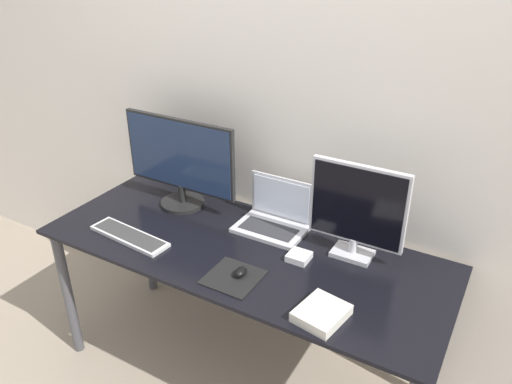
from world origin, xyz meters
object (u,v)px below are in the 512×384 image
monitor_left (180,161)px  monitor_right (357,210)px  laptop (275,216)px  mouse (241,272)px  book (321,313)px  power_brick (299,257)px  keyboard (129,236)px

monitor_left → monitor_right: (0.91, 0.00, -0.02)m
laptop → mouse: laptop is taller
monitor_left → book: bearing=-24.4°
monitor_left → mouse: (0.58, -0.37, -0.22)m
book → monitor_left: bearing=155.6°
monitor_right → mouse: 0.54m
laptop → power_brick: laptop is taller
monitor_right → power_brick: bearing=-141.9°
monitor_left → monitor_right: size_ratio=1.47×
mouse → book: 0.38m
keyboard → book: bearing=-3.4°
monitor_right → monitor_left: bearing=-180.0°
monitor_left → mouse: 0.72m
monitor_right → mouse: monitor_right is taller
laptop → power_brick: (0.22, -0.19, -0.04)m
monitor_right → mouse: size_ratio=6.15×
monitor_right → keyboard: size_ratio=1.01×
monitor_left → power_brick: (0.73, -0.15, -0.23)m
monitor_left → power_brick: bearing=-11.3°
keyboard → mouse: bearing=0.6°
keyboard → mouse: mouse is taller
monitor_right → laptop: size_ratio=1.32×
monitor_right → laptop: 0.44m
mouse → book: bearing=-9.4°
laptop → keyboard: bearing=-141.6°
mouse → book: (0.38, -0.06, -0.00)m
monitor_left → monitor_right: 0.91m
laptop → book: laptop is taller
book → power_brick: size_ratio=2.27×
keyboard → book: book is taller
monitor_right → book: monitor_right is taller
laptop → mouse: (0.07, -0.41, -0.03)m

